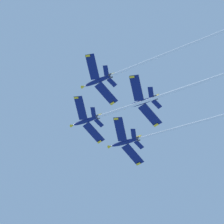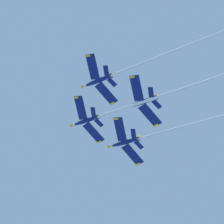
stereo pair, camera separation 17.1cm
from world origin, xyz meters
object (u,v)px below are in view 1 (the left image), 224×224
(jet_left_wing, at_px, (125,70))
(jet_lead, at_px, (115,111))
(jet_right_wing, at_px, (151,135))
(jet_slot, at_px, (168,93))

(jet_left_wing, bearing_deg, jet_lead, -51.05)
(jet_lead, relative_size, jet_left_wing, 0.99)
(jet_lead, xyz_separation_m, jet_right_wing, (-7.61, -12.26, -4.97))
(jet_left_wing, distance_m, jet_slot, 16.50)
(jet_left_wing, bearing_deg, jet_slot, -126.67)
(jet_lead, bearing_deg, jet_slot, -178.56)
(jet_lead, bearing_deg, jet_left_wing, 128.95)
(jet_left_wing, distance_m, jet_right_wing, 24.46)
(jet_right_wing, relative_size, jet_slot, 1.03)
(jet_lead, xyz_separation_m, jet_left_wing, (-9.78, 12.10, -4.56))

